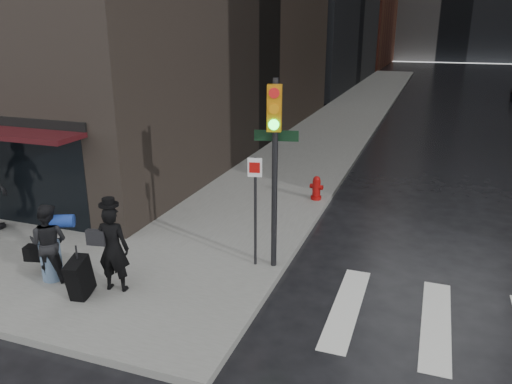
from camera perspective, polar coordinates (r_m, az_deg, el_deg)
ground at (r=10.04m, az=-11.30°, el=-12.02°), size 140.00×140.00×0.00m
sidewalk_left at (r=34.99m, az=12.06°, el=9.95°), size 4.00×50.00×0.15m
man_overcoat at (r=9.91m, az=-16.77°, el=-6.70°), size 0.99×1.10×1.91m
man_jeans at (r=10.76m, az=-22.62°, el=-5.32°), size 1.17×0.78×1.60m
traffic_light at (r=9.86m, az=1.94°, el=4.75°), size 0.97×0.54×3.94m
fire_hydrant at (r=14.78m, az=6.91°, el=0.35°), size 0.41×0.31×0.71m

